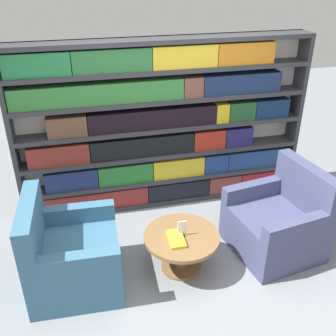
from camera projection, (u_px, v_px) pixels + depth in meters
ground_plane at (198, 276)px, 3.89m from camera, size 14.00×14.00×0.00m
bookshelf at (161, 128)px, 4.64m from camera, size 3.44×0.30×2.03m
armchair_left at (70, 257)px, 3.67m from camera, size 0.86×0.89×0.93m
armchair_right at (278, 223)px, 4.12m from camera, size 0.94×0.97×0.93m
coffee_table at (182, 244)px, 3.86m from camera, size 0.74×0.74×0.40m
table_sign at (182, 229)px, 3.77m from camera, size 0.09×0.06×0.17m
stray_book at (176, 239)px, 3.73m from camera, size 0.16×0.28×0.03m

